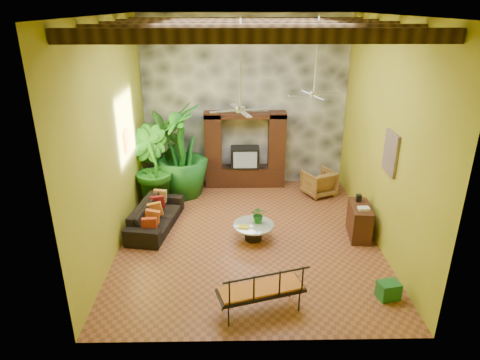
{
  "coord_description": "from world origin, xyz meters",
  "views": [
    {
      "loc": [
        -0.37,
        -9.07,
        5.21
      ],
      "look_at": [
        -0.2,
        0.2,
        1.38
      ],
      "focal_mm": 32.0,
      "sensor_mm": 36.0,
      "label": 1
    }
  ],
  "objects_px": {
    "ceiling_fan_back": "(315,85)",
    "sofa": "(156,216)",
    "entertainment_center": "(245,155)",
    "tall_plant_c": "(181,151)",
    "green_bin": "(388,290)",
    "iron_bench": "(261,289)",
    "side_console": "(359,221)",
    "tall_plant_a": "(166,153)",
    "tall_plant_b": "(151,167)",
    "coffee_table": "(253,230)",
    "wicker_armchair": "(319,183)",
    "ceiling_fan_front": "(241,100)"
  },
  "relations": [
    {
      "from": "green_bin",
      "to": "ceiling_fan_front",
      "type": "bearing_deg",
      "value": 143.9
    },
    {
      "from": "coffee_table",
      "to": "side_console",
      "type": "bearing_deg",
      "value": 2.65
    },
    {
      "from": "coffee_table",
      "to": "entertainment_center",
      "type": "bearing_deg",
      "value": 91.89
    },
    {
      "from": "iron_bench",
      "to": "wicker_armchair",
      "type": "bearing_deg",
      "value": 52.37
    },
    {
      "from": "entertainment_center",
      "to": "coffee_table",
      "type": "distance_m",
      "value": 3.39
    },
    {
      "from": "sofa",
      "to": "iron_bench",
      "type": "distance_m",
      "value": 4.09
    },
    {
      "from": "sofa",
      "to": "tall_plant_c",
      "type": "height_order",
      "value": "tall_plant_c"
    },
    {
      "from": "entertainment_center",
      "to": "iron_bench",
      "type": "distance_m",
      "value": 5.98
    },
    {
      "from": "tall_plant_a",
      "to": "side_console",
      "type": "height_order",
      "value": "tall_plant_a"
    },
    {
      "from": "tall_plant_a",
      "to": "tall_plant_b",
      "type": "relative_size",
      "value": 1.1
    },
    {
      "from": "sofa",
      "to": "wicker_armchair",
      "type": "bearing_deg",
      "value": -56.78
    },
    {
      "from": "tall_plant_c",
      "to": "iron_bench",
      "type": "relative_size",
      "value": 1.63
    },
    {
      "from": "ceiling_fan_back",
      "to": "sofa",
      "type": "bearing_deg",
      "value": -169.27
    },
    {
      "from": "tall_plant_b",
      "to": "green_bin",
      "type": "distance_m",
      "value": 6.77
    },
    {
      "from": "side_console",
      "to": "green_bin",
      "type": "distance_m",
      "value": 2.38
    },
    {
      "from": "ceiling_fan_back",
      "to": "sofa",
      "type": "relative_size",
      "value": 0.86
    },
    {
      "from": "tall_plant_b",
      "to": "iron_bench",
      "type": "relative_size",
      "value": 1.33
    },
    {
      "from": "ceiling_fan_front",
      "to": "iron_bench",
      "type": "xyz_separation_m",
      "value": [
        0.32,
        -2.43,
        -2.87
      ]
    },
    {
      "from": "entertainment_center",
      "to": "tall_plant_c",
      "type": "xyz_separation_m",
      "value": [
        -1.84,
        -0.67,
        0.38
      ]
    },
    {
      "from": "wicker_armchair",
      "to": "tall_plant_b",
      "type": "distance_m",
      "value": 4.83
    },
    {
      "from": "entertainment_center",
      "to": "tall_plant_a",
      "type": "xyz_separation_m",
      "value": [
        -2.31,
        -0.48,
        0.24
      ]
    },
    {
      "from": "ceiling_fan_back",
      "to": "side_console",
      "type": "height_order",
      "value": "ceiling_fan_back"
    },
    {
      "from": "ceiling_fan_front",
      "to": "side_console",
      "type": "relative_size",
      "value": 1.86
    },
    {
      "from": "sofa",
      "to": "wicker_armchair",
      "type": "relative_size",
      "value": 2.64
    },
    {
      "from": "tall_plant_a",
      "to": "side_console",
      "type": "relative_size",
      "value": 2.41
    },
    {
      "from": "tall_plant_a",
      "to": "tall_plant_c",
      "type": "relative_size",
      "value": 0.9
    },
    {
      "from": "tall_plant_b",
      "to": "coffee_table",
      "type": "height_order",
      "value": "tall_plant_b"
    },
    {
      "from": "wicker_armchair",
      "to": "side_console",
      "type": "distance_m",
      "value": 2.5
    },
    {
      "from": "ceiling_fan_back",
      "to": "tall_plant_b",
      "type": "bearing_deg",
      "value": 171.25
    },
    {
      "from": "side_console",
      "to": "tall_plant_a",
      "type": "bearing_deg",
      "value": 157.24
    },
    {
      "from": "wicker_armchair",
      "to": "tall_plant_a",
      "type": "relative_size",
      "value": 0.34
    },
    {
      "from": "tall_plant_b",
      "to": "iron_bench",
      "type": "bearing_deg",
      "value": -59.82
    },
    {
      "from": "entertainment_center",
      "to": "wicker_armchair",
      "type": "distance_m",
      "value": 2.34
    },
    {
      "from": "coffee_table",
      "to": "green_bin",
      "type": "relative_size",
      "value": 2.44
    },
    {
      "from": "tall_plant_c",
      "to": "green_bin",
      "type": "distance_m",
      "value": 6.69
    },
    {
      "from": "side_console",
      "to": "tall_plant_b",
      "type": "bearing_deg",
      "value": 165.99
    },
    {
      "from": "entertainment_center",
      "to": "tall_plant_c",
      "type": "distance_m",
      "value": 1.99
    },
    {
      "from": "iron_bench",
      "to": "side_console",
      "type": "height_order",
      "value": "iron_bench"
    },
    {
      "from": "entertainment_center",
      "to": "green_bin",
      "type": "height_order",
      "value": "entertainment_center"
    },
    {
      "from": "ceiling_fan_back",
      "to": "green_bin",
      "type": "distance_m",
      "value": 4.95
    },
    {
      "from": "side_console",
      "to": "entertainment_center",
      "type": "bearing_deg",
      "value": 135.6
    },
    {
      "from": "ceiling_fan_back",
      "to": "iron_bench",
      "type": "xyz_separation_m",
      "value": [
        -1.48,
        -4.03,
        -2.87
      ]
    },
    {
      "from": "tall_plant_a",
      "to": "ceiling_fan_back",
      "type": "bearing_deg",
      "value": -20.42
    },
    {
      "from": "sofa",
      "to": "entertainment_center",
      "type": "bearing_deg",
      "value": -30.93
    },
    {
      "from": "tall_plant_c",
      "to": "side_console",
      "type": "height_order",
      "value": "tall_plant_c"
    },
    {
      "from": "tall_plant_b",
      "to": "side_console",
      "type": "bearing_deg",
      "value": -19.91
    },
    {
      "from": "ceiling_fan_back",
      "to": "wicker_armchair",
      "type": "bearing_deg",
      "value": 65.56
    },
    {
      "from": "green_bin",
      "to": "iron_bench",
      "type": "bearing_deg",
      "value": -170.58
    },
    {
      "from": "coffee_table",
      "to": "ceiling_fan_front",
      "type": "bearing_deg",
      "value": -143.7
    },
    {
      "from": "entertainment_center",
      "to": "tall_plant_a",
      "type": "height_order",
      "value": "tall_plant_a"
    }
  ]
}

